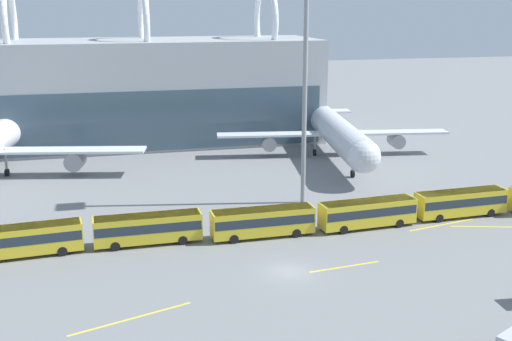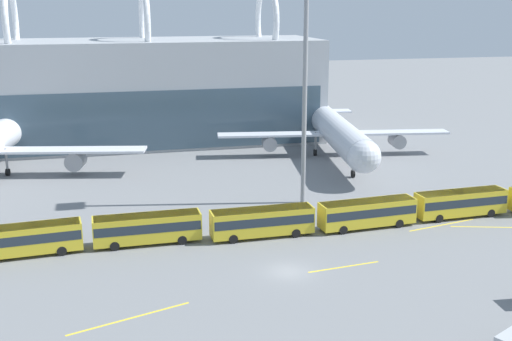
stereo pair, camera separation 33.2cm
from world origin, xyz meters
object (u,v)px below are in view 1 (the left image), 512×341
Objects in this scene: airliner_at_gate_far at (334,130)px; shuttle_bus_0 at (24,239)px; shuttle_bus_3 at (368,212)px; floodlight_mast at (306,32)px; shuttle_bus_4 at (461,202)px; shuttle_bus_1 at (148,227)px; shuttle_bus_2 at (263,221)px.

shuttle_bus_0 is at bearing -44.88° from airliner_at_gate_far.
shuttle_bus_0 is at bearing 175.44° from shuttle_bus_3.
floodlight_mast reaches higher than shuttle_bus_3.
shuttle_bus_0 is 1.01× the size of shuttle_bus_4.
shuttle_bus_0 is 12.45m from shuttle_bus_1.
airliner_at_gate_far is 3.71× the size of shuttle_bus_1.
shuttle_bus_0 is 37.33m from shuttle_bus_3.
shuttle_bus_3 is at bearing -2.62° from shuttle_bus_1.
floodlight_mast reaches higher than shuttle_bus_1.
shuttle_bus_3 is (12.44, 0.06, 0.00)m from shuttle_bus_2.
floodlight_mast is (-16.67, 10.02, 19.80)m from shuttle_bus_4.
shuttle_bus_1 is at bearing -2.93° from shuttle_bus_0.
floodlight_mast is at bearing 146.34° from shuttle_bus_4.
shuttle_bus_4 is (3.61, -33.46, -2.64)m from airliner_at_gate_far.
shuttle_bus_1 is 0.36× the size of floodlight_mast.
shuttle_bus_2 is at bearing -5.97° from shuttle_bus_0.
shuttle_bus_4 is at bearing 1.21° from shuttle_bus_2.
shuttle_bus_1 is 0.99× the size of shuttle_bus_4.
floodlight_mast reaches higher than shuttle_bus_0.
shuttle_bus_0 is (-46.17, -34.03, -2.64)m from airliner_at_gate_far.
shuttle_bus_4 is at bearing 14.88° from airliner_at_gate_far.
shuttle_bus_4 is at bearing -31.01° from floodlight_mast.
shuttle_bus_1 is 30.36m from floodlight_mast.
shuttle_bus_0 is 40.00m from floodlight_mast.
shuttle_bus_3 is (-8.84, -34.38, -2.64)m from airliner_at_gate_far.
shuttle_bus_3 is (24.89, -0.80, 0.00)m from shuttle_bus_1.
shuttle_bus_3 and shuttle_bus_4 have the same top height.
floodlight_mast reaches higher than shuttle_bus_2.
shuttle_bus_2 and shuttle_bus_3 have the same top height.
floodlight_mast is at bearing 107.10° from shuttle_bus_3.
shuttle_bus_2 is 0.99× the size of shuttle_bus_3.
shuttle_bus_1 is 1.00× the size of shuttle_bus_2.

